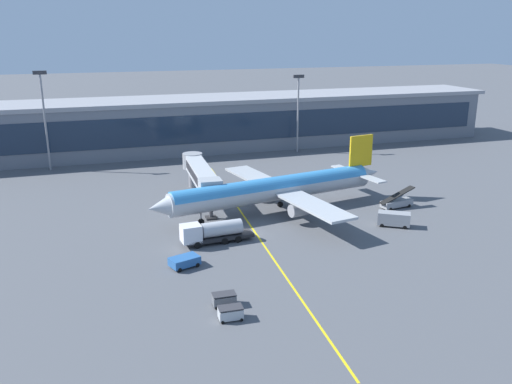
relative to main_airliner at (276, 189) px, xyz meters
name	(u,v)px	position (x,y,z in m)	size (l,w,h in m)	color
ground_plane	(245,234)	(-8.16, -8.78, -4.14)	(700.00, 700.00, 0.00)	#515459
apron_lead_in_line	(253,229)	(-6.35, -6.78, -4.13)	(0.30, 80.00, 0.01)	yellow
terminal_building	(124,127)	(-20.45, 54.78, 2.58)	(202.63, 18.64, 13.40)	slate
main_airliner	(276,189)	(0.00, 0.00, 0.00)	(44.74, 35.82, 11.70)	#B2B7BC
jet_bridge	(200,173)	(-10.81, 10.43, 1.00)	(4.96, 23.27, 6.84)	#B2B7BC
fuel_tanker	(212,232)	(-13.76, -10.60, -2.39)	(10.95, 3.26, 3.25)	#232326
crew_van	(395,218)	(15.49, -12.78, -2.82)	(5.34, 4.48, 2.30)	gray
pushback_tug	(184,261)	(-19.34, -17.59, -3.29)	(4.33, 3.37, 1.40)	#285B9E
belt_loader	(397,202)	(21.02, -4.68, -3.15)	(7.02, 2.80, 3.49)	gray
baggage_cart_0	(231,313)	(-17.12, -32.48, -3.36)	(2.72, 1.72, 1.48)	#B2B7BC
baggage_cart_1	(224,299)	(-16.98, -29.28, -3.36)	(2.72, 1.72, 1.48)	#595B60
apron_light_mast_0	(44,113)	(-37.95, 42.82, 8.71)	(2.80, 0.50, 21.79)	gray
apron_light_mast_1	(298,107)	(21.64, 42.82, 7.52)	(2.80, 0.50, 19.50)	gray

